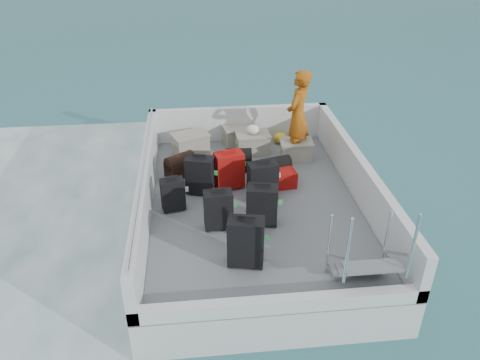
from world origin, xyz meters
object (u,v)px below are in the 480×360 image
Objects in this scene: suitcase_3 at (246,243)px; passenger at (298,116)px; suitcase_7 at (263,181)px; crate_2 at (253,144)px; suitcase_5 at (229,171)px; crate_3 at (296,151)px; suitcase_1 at (173,195)px; suitcase_6 at (262,206)px; suitcase_4 at (218,210)px; crate_1 at (239,136)px; suitcase_8 at (273,177)px; crate_0 at (191,144)px; suitcase_2 at (200,176)px.

passenger is (1.32, 3.03, 0.50)m from suitcase_3.
suitcase_7 is 1.07× the size of crate_2.
crate_3 is at bearing 21.07° from suitcase_5.
suitcase_6 reaches higher than suitcase_1.
suitcase_7 is (0.46, 1.62, -0.03)m from suitcase_3.
suitcase_7 is at bearing 92.48° from suitcase_6.
suitcase_5 is (0.94, 0.60, 0.05)m from suitcase_1.
suitcase_4 is at bearing 120.63° from suitcase_3.
suitcase_1 is 2.86m from passenger.
suitcase_6 is at bearing -88.73° from crate_1.
suitcase_5 is 1.75m from crate_1.
suitcase_5 is at bearing -114.01° from crate_2.
crate_1 is at bearing 6.41° from suitcase_8.
suitcase_6 is 1.11× the size of crate_3.
passenger reaches higher than crate_3.
suitcase_8 is 1.29× the size of crate_3.
suitcase_5 is at bearing 20.73° from suitcase_1.
crate_2 is at bearing -75.68° from passenger.
crate_0 is at bearing 95.20° from suitcase_4.
crate_1 is at bearing -90.32° from passenger.
crate_0 is at bearing -66.30° from passenger.
suitcase_5 is at bearing 74.10° from suitcase_4.
suitcase_5 and suitcase_7 have the same top height.
suitcase_1 reaches higher than crate_3.
suitcase_7 is 1.15× the size of crate_1.
suitcase_7 is 2.14m from crate_0.
crate_1 is 1.29m from crate_3.
suitcase_7 is 2.14m from crate_1.
suitcase_8 is (0.76, 0.01, -0.18)m from suitcase_5.
crate_1 is (-0.06, 2.82, -0.15)m from suitcase_6.
suitcase_2 is 1.99m from suitcase_3.
crate_1 is at bearing 96.88° from suitcase_3.
crate_2 reaches higher than suitcase_8.
suitcase_3 is at bearing -94.45° from crate_1.
suitcase_3 reaches higher than suitcase_6.
crate_1 is (0.83, 1.83, -0.16)m from suitcase_2.
suitcase_3 is 1.14× the size of crate_0.
suitcase_8 is (0.25, 0.43, -0.18)m from suitcase_7.
suitcase_3 is 1.10× the size of suitcase_7.
suitcase_4 is 2.75m from passenger.
suitcase_2 is at bearing 117.15° from suitcase_3.
suitcase_3 is at bearing 11.00° from passenger.
suitcase_7 is at bearing 40.57° from suitcase_4.
crate_2 is (1.07, 1.41, -0.14)m from suitcase_2.
suitcase_7 reaches higher than crate_3.
crate_2 is (1.21, -0.09, -0.01)m from crate_0.
suitcase_7 is 1.74m from passenger.
suitcase_1 is at bearing -146.43° from crate_3.
suitcase_4 is (0.23, -1.03, -0.02)m from suitcase_2.
crate_1 is 1.00× the size of crate_3.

